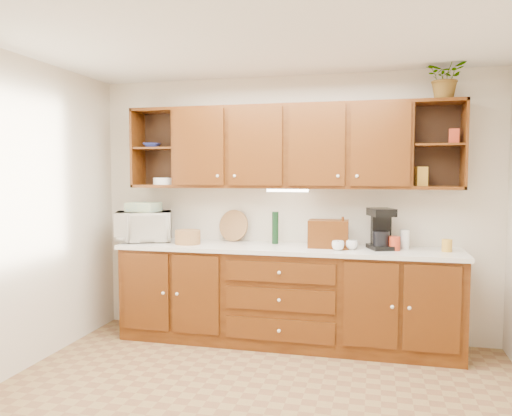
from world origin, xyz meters
The scene contains 23 objects.
floor centered at (0.00, 0.00, 0.00)m, with size 4.00×4.00×0.00m, color olive.
ceiling centered at (0.00, 0.00, 2.60)m, with size 4.00×4.00×0.00m, color white.
back_wall centered at (0.00, 1.75, 1.30)m, with size 4.00×4.00×0.00m, color beige.
base_cabinets centered at (0.00, 1.45, 0.45)m, with size 3.20×0.60×0.90m, color #371706.
countertop centered at (0.00, 1.44, 0.92)m, with size 3.24×0.64×0.04m, color silver.
upper_cabinets centered at (0.01, 1.59, 1.89)m, with size 3.20×0.33×0.80m.
undercabinet_light centered at (0.00, 1.53, 1.47)m, with size 0.40×0.05×0.03m, color white.
wicker_basket centered at (-0.96, 1.38, 1.01)m, with size 0.25×0.25×0.14m, color #99683F.
microwave centered at (-1.48, 1.47, 1.09)m, with size 0.55×0.37×0.30m, color #EFE3CE.
towel_stack centered at (-1.48, 1.47, 1.29)m, with size 0.31×0.23×0.09m, color #DDD268.
wine_bottle centered at (-0.13, 1.60, 1.10)m, with size 0.06×0.06×0.32m, color black.
woven_tray centered at (-0.59, 1.69, 0.95)m, with size 0.32×0.32×0.02m, color #99683F.
bread_box centered at (0.40, 1.48, 1.07)m, with size 0.37×0.23×0.26m, color #371706.
mug_tree centered at (0.54, 1.39, 0.99)m, with size 0.24×0.26×0.30m.
canister_red centered at (1.00, 1.43, 1.00)m, with size 0.10×0.10×0.13m, color #AA3018.
canister_white centered at (1.09, 1.55, 1.03)m, with size 0.09×0.09×0.18m, color white.
canister_yellow centered at (1.45, 1.47, 0.99)m, with size 0.09×0.09×0.11m, color gold.
coffee_maker centered at (0.88, 1.50, 1.12)m, with size 0.28×0.32×0.38m.
bowl_stack centered at (-1.43, 1.58, 1.92)m, with size 0.18×0.18×0.05m, color #283695.
plate_stack centered at (-1.29, 1.56, 1.56)m, with size 0.22×0.22×0.07m, color white.
pantry_box_yellow centered at (1.23, 1.58, 1.61)m, with size 0.10×0.08×0.18m, color gold.
pantry_box_red centered at (1.50, 1.55, 1.96)m, with size 0.09×0.08×0.13m, color #AA3018.
potted_plant centered at (1.42, 1.54, 2.48)m, with size 0.34×0.30×0.38m, color #999999.
Camera 1 is at (0.83, -3.20, 1.64)m, focal length 35.00 mm.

